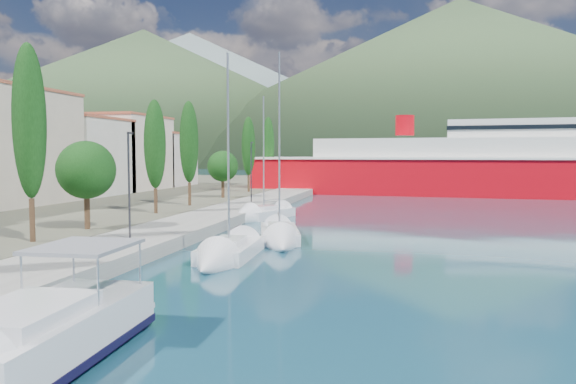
# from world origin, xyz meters

# --- Properties ---
(ground) EXTENTS (1400.00, 1400.00, 0.00)m
(ground) POSITION_xyz_m (0.00, 120.00, 0.00)
(ground) COLOR navy
(quay) EXTENTS (5.00, 88.00, 0.80)m
(quay) POSITION_xyz_m (-9.00, 26.00, 0.40)
(quay) COLOR gray
(quay) RESTS_ON ground
(hills_far) EXTENTS (1480.00, 900.00, 180.00)m
(hills_far) POSITION_xyz_m (138.59, 618.73, 77.39)
(hills_far) COLOR slate
(hills_far) RESTS_ON ground
(hills_near) EXTENTS (1010.00, 520.00, 115.00)m
(hills_near) POSITION_xyz_m (98.04, 372.50, 49.18)
(hills_near) COLOR #374E2E
(hills_near) RESTS_ON ground
(town_buildings) EXTENTS (9.20, 69.20, 11.30)m
(town_buildings) POSITION_xyz_m (-32.00, 36.91, 5.57)
(town_buildings) COLOR beige
(town_buildings) RESTS_ON land_strip
(tree_row) EXTENTS (3.79, 65.78, 11.04)m
(tree_row) POSITION_xyz_m (-14.01, 30.65, 5.93)
(tree_row) COLOR #47301E
(tree_row) RESTS_ON land_strip
(lamp_posts) EXTENTS (0.15, 46.43, 6.06)m
(lamp_posts) POSITION_xyz_m (-9.00, 14.45, 4.08)
(lamp_posts) COLOR #2D2D33
(lamp_posts) RESTS_ON quay
(motor_cruiser) EXTENTS (3.34, 10.21, 3.72)m
(motor_cruiser) POSITION_xyz_m (-2.76, -5.14, 0.61)
(motor_cruiser) COLOR black
(motor_cruiser) RESTS_ON ground
(sailboat_near) EXTENTS (2.87, 8.39, 11.89)m
(sailboat_near) POSITION_xyz_m (-2.79, 10.59, 0.32)
(sailboat_near) COLOR silver
(sailboat_near) RESTS_ON ground
(sailboat_mid) EXTENTS (4.69, 9.39, 13.07)m
(sailboat_mid) POSITION_xyz_m (-1.19, 17.32, 0.31)
(sailboat_mid) COLOR silver
(sailboat_mid) RESTS_ON ground
(sailboat_far) EXTENTS (5.07, 8.28, 11.61)m
(sailboat_far) POSITION_xyz_m (-6.33, 29.46, 0.32)
(sailboat_far) COLOR silver
(sailboat_far) RESTS_ON ground
(ferry) EXTENTS (60.04, 17.67, 11.75)m
(ferry) POSITION_xyz_m (14.29, 64.89, 3.58)
(ferry) COLOR red
(ferry) RESTS_ON ground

